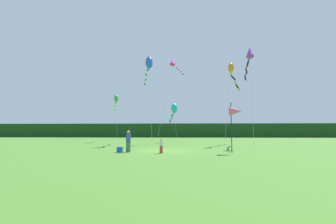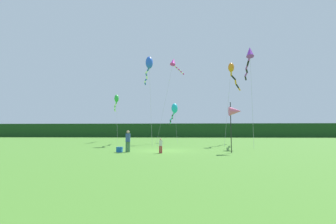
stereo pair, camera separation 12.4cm
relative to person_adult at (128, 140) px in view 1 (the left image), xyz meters
The scene contains 12 objects.
ground_plane 3.25m from the person_adult, 30.22° to the left, with size 120.00×120.00×0.00m, color #4C842D.
distant_treeline 46.65m from the person_adult, 86.70° to the left, with size 108.00×2.52×3.85m, color #193D19.
person_adult is the anchor object (origin of this frame).
person_child 2.72m from the person_adult, 16.27° to the right, with size 0.24×0.24×1.10m.
cooler_box 0.96m from the person_adult, behind, with size 0.42×0.39×0.40m, color #1959B2.
banner_flag_pole 8.44m from the person_adult, ahead, with size 0.90×0.70×3.78m.
kite_orange 17.25m from the person_adult, 45.74° to the left, with size 4.30×9.26×10.11m.
kite_cyan 17.45m from the person_adult, 79.47° to the left, with size 1.71×8.36×5.88m.
kite_magenta 18.11m from the person_adult, 77.46° to the left, with size 3.58×7.09×12.21m.
kite_purple 17.02m from the person_adult, 34.19° to the left, with size 2.20×9.05×11.05m.
kite_green 19.03m from the person_adult, 109.01° to the left, with size 2.49×6.82×7.40m.
kite_blue 14.44m from the person_adult, 89.92° to the left, with size 2.31×9.13×11.31m.
Camera 1 is at (1.21, -18.88, 1.56)m, focal length 24.16 mm.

